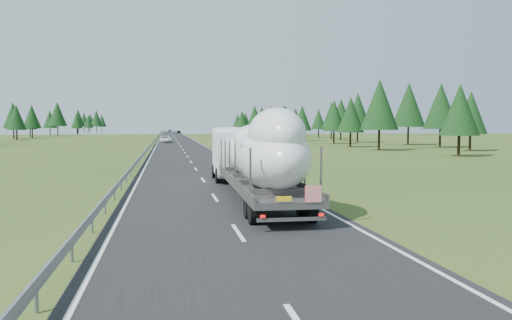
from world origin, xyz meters
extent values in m
plane|color=#334717|center=(0.00, 0.00, 0.00)|extent=(400.00, 400.00, 0.00)
cube|color=black|center=(0.00, 100.00, 0.01)|extent=(10.00, 400.00, 0.02)
cube|color=slate|center=(-5.30, 100.00, 0.60)|extent=(0.08, 400.00, 0.32)
cylinder|color=slate|center=(-5.30, 0.00, 0.30)|extent=(0.10, 0.10, 0.60)
cube|color=silver|center=(6.50, 30.00, 0.50)|extent=(0.12, 0.07, 1.00)
cube|color=black|center=(6.50, 30.00, 0.82)|extent=(0.13, 0.08, 0.12)
cube|color=silver|center=(6.50, 80.00, 0.50)|extent=(0.12, 0.07, 1.00)
cube|color=black|center=(6.50, 80.00, 0.82)|extent=(0.13, 0.08, 0.12)
cube|color=silver|center=(6.50, 130.00, 0.50)|extent=(0.12, 0.07, 1.00)
cube|color=black|center=(6.50, 130.00, 0.82)|extent=(0.13, 0.08, 0.12)
cube|color=silver|center=(6.50, 180.00, 0.50)|extent=(0.12, 0.07, 1.00)
cube|color=black|center=(6.50, 180.00, 0.82)|extent=(0.13, 0.08, 0.12)
cube|color=silver|center=(6.50, 230.00, 0.50)|extent=(0.12, 0.07, 1.00)
cube|color=black|center=(6.50, 230.00, 0.82)|extent=(0.13, 0.08, 0.12)
cube|color=silver|center=(6.50, 280.00, 0.50)|extent=(0.12, 0.07, 1.00)
cube|color=black|center=(6.50, 280.00, 0.82)|extent=(0.13, 0.08, 0.12)
cube|color=silver|center=(6.50, 330.00, 0.50)|extent=(0.12, 0.07, 1.00)
cube|color=black|center=(6.50, 330.00, 0.82)|extent=(0.13, 0.08, 0.12)
cylinder|color=slate|center=(7.20, 80.00, 1.00)|extent=(0.08, 0.08, 2.00)
cube|color=silver|center=(7.20, 80.00, 2.00)|extent=(0.05, 0.90, 1.20)
cylinder|color=black|center=(43.49, 42.85, 1.57)|extent=(0.36, 0.36, 3.13)
cone|color=black|center=(43.49, 42.85, 5.92)|extent=(4.87, 4.87, 6.52)
cylinder|color=black|center=(45.25, 54.43, 1.95)|extent=(0.36, 0.36, 3.89)
cone|color=black|center=(45.25, 54.43, 7.35)|extent=(6.06, 6.06, 8.11)
cylinder|color=black|center=(45.27, 66.38, 2.13)|extent=(0.36, 0.36, 4.25)
cone|color=black|center=(45.27, 66.38, 8.03)|extent=(6.62, 6.62, 8.86)
cylinder|color=black|center=(40.90, 82.43, 1.94)|extent=(0.36, 0.36, 3.89)
cone|color=black|center=(40.90, 82.43, 7.34)|extent=(6.04, 6.04, 8.09)
cylinder|color=black|center=(42.52, 98.20, 1.87)|extent=(0.36, 0.36, 3.74)
cone|color=black|center=(42.52, 98.20, 7.07)|extent=(5.82, 5.82, 7.79)
cylinder|color=black|center=(44.75, 112.53, 1.82)|extent=(0.36, 0.36, 3.63)
cone|color=black|center=(44.75, 112.53, 6.86)|extent=(5.65, 5.65, 7.57)
cylinder|color=black|center=(45.25, 126.53, 1.56)|extent=(0.36, 0.36, 3.11)
cone|color=black|center=(45.25, 126.53, 5.88)|extent=(4.84, 4.84, 6.48)
cylinder|color=black|center=(40.26, 136.49, 1.67)|extent=(0.36, 0.36, 3.34)
cone|color=black|center=(40.26, 136.49, 6.32)|extent=(5.20, 5.20, 6.97)
cylinder|color=black|center=(44.10, 150.18, 1.44)|extent=(0.36, 0.36, 2.89)
cone|color=black|center=(44.10, 150.18, 5.45)|extent=(4.49, 4.49, 6.01)
cylinder|color=black|center=(43.41, 164.05, 1.99)|extent=(0.36, 0.36, 3.98)
cone|color=black|center=(43.41, 164.05, 7.52)|extent=(6.19, 6.19, 8.30)
cylinder|color=black|center=(41.91, 182.99, 2.14)|extent=(0.36, 0.36, 4.28)
cone|color=black|center=(41.91, 182.99, 8.08)|extent=(6.65, 6.65, 8.91)
cylinder|color=black|center=(40.05, 195.92, 2.13)|extent=(0.36, 0.36, 4.26)
cone|color=black|center=(40.05, 195.92, 8.05)|extent=(6.63, 6.63, 8.88)
cylinder|color=black|center=(43.90, 209.07, 1.64)|extent=(0.36, 0.36, 3.29)
cone|color=black|center=(43.90, 209.07, 6.21)|extent=(5.11, 5.11, 6.85)
cylinder|color=black|center=(45.26, 221.61, 1.66)|extent=(0.36, 0.36, 3.33)
cone|color=black|center=(45.26, 221.61, 6.29)|extent=(5.18, 5.18, 6.94)
cylinder|color=black|center=(44.48, 237.87, 1.62)|extent=(0.36, 0.36, 3.25)
cone|color=black|center=(44.48, 237.87, 6.13)|extent=(5.05, 5.05, 6.76)
cylinder|color=black|center=(40.43, 248.37, 1.80)|extent=(0.36, 0.36, 3.59)
cone|color=black|center=(40.43, 248.37, 6.79)|extent=(5.59, 5.59, 7.49)
cylinder|color=black|center=(43.10, 263.05, 1.90)|extent=(0.36, 0.36, 3.79)
cone|color=black|center=(43.10, 263.05, 7.16)|extent=(5.90, 5.90, 7.90)
cylinder|color=black|center=(40.58, 278.62, 1.85)|extent=(0.36, 0.36, 3.70)
cone|color=black|center=(40.58, 278.62, 7.00)|extent=(5.76, 5.76, 7.72)
cylinder|color=black|center=(48.88, 290.86, 1.48)|extent=(0.36, 0.36, 2.96)
cone|color=black|center=(48.88, 290.86, 5.58)|extent=(4.60, 4.60, 6.16)
cylinder|color=black|center=(33.99, 30.81, 1.57)|extent=(0.36, 0.36, 3.14)
cone|color=black|center=(33.99, 30.81, 5.94)|extent=(4.89, 4.89, 6.55)
cylinder|color=black|center=(30.35, 46.85, 1.91)|extent=(0.36, 0.36, 3.82)
cone|color=black|center=(30.35, 46.85, 7.21)|extent=(5.94, 5.94, 7.95)
cylinder|color=black|center=(30.20, 58.89, 1.55)|extent=(0.36, 0.36, 3.11)
cone|color=black|center=(30.20, 58.89, 5.87)|extent=(4.83, 4.83, 6.48)
cylinder|color=black|center=(32.48, 74.59, 1.59)|extent=(0.36, 0.36, 3.19)
cone|color=black|center=(32.48, 74.59, 6.02)|extent=(4.96, 4.96, 6.64)
cylinder|color=black|center=(30.85, 94.07, 1.54)|extent=(0.36, 0.36, 3.08)
cone|color=black|center=(30.85, 94.07, 5.81)|extent=(4.78, 4.78, 6.41)
cylinder|color=black|center=(29.17, 106.72, 1.61)|extent=(0.36, 0.36, 3.21)
cone|color=black|center=(29.17, 106.72, 6.07)|extent=(5.00, 5.00, 6.69)
cylinder|color=black|center=(33.28, 124.25, 1.66)|extent=(0.36, 0.36, 3.33)
cone|color=black|center=(33.28, 124.25, 6.28)|extent=(5.17, 5.17, 6.93)
cylinder|color=black|center=(33.71, 141.73, 1.73)|extent=(0.36, 0.36, 3.47)
cone|color=black|center=(33.71, 141.73, 6.55)|extent=(5.40, 5.40, 7.23)
cylinder|color=black|center=(29.52, 154.74, 1.92)|extent=(0.36, 0.36, 3.84)
cone|color=black|center=(29.52, 154.74, 7.26)|extent=(5.98, 5.98, 8.01)
cylinder|color=black|center=(32.90, 171.66, 1.49)|extent=(0.36, 0.36, 2.98)
cone|color=black|center=(32.90, 171.66, 5.63)|extent=(4.64, 4.64, 6.21)
cylinder|color=black|center=(29.47, 186.03, 1.77)|extent=(0.36, 0.36, 3.53)
cone|color=black|center=(29.47, 186.03, 6.68)|extent=(5.50, 5.50, 7.36)
cylinder|color=black|center=(-41.16, 112.53, 1.60)|extent=(0.36, 0.36, 3.20)
cone|color=black|center=(-41.16, 112.53, 6.05)|extent=(4.98, 4.98, 6.67)
cylinder|color=black|center=(-45.86, 126.53, 1.81)|extent=(0.36, 0.36, 3.62)
cone|color=black|center=(-45.86, 126.53, 6.83)|extent=(5.63, 5.63, 7.54)
cylinder|color=black|center=(-43.31, 136.49, 1.75)|extent=(0.36, 0.36, 3.50)
cone|color=black|center=(-43.31, 136.49, 6.62)|extent=(5.45, 5.45, 7.30)
cylinder|color=black|center=(-47.38, 150.18, 1.50)|extent=(0.36, 0.36, 3.00)
cone|color=black|center=(-47.38, 150.18, 5.67)|extent=(4.67, 4.67, 6.25)
cylinder|color=black|center=(-41.47, 164.05, 2.14)|extent=(0.36, 0.36, 4.27)
cone|color=black|center=(-41.47, 164.05, 8.07)|extent=(6.65, 6.65, 8.90)
cylinder|color=black|center=(-48.23, 182.99, 1.69)|extent=(0.36, 0.36, 3.38)
cone|color=black|center=(-48.23, 182.99, 6.38)|extent=(5.25, 5.25, 7.03)
cylinder|color=black|center=(-40.14, 195.92, 1.54)|extent=(0.36, 0.36, 3.07)
cone|color=black|center=(-40.14, 195.92, 5.81)|extent=(4.78, 4.78, 6.41)
cylinder|color=black|center=(-42.19, 209.07, 1.48)|extent=(0.36, 0.36, 2.95)
cone|color=black|center=(-42.19, 209.07, 5.58)|extent=(4.59, 4.59, 6.15)
cylinder|color=black|center=(-43.91, 221.61, 1.99)|extent=(0.36, 0.36, 3.97)
cone|color=black|center=(-43.91, 221.61, 7.50)|extent=(6.18, 6.18, 8.27)
cylinder|color=black|center=(-41.70, 237.87, 1.56)|extent=(0.36, 0.36, 3.12)
cone|color=black|center=(-41.70, 237.87, 5.89)|extent=(4.85, 4.85, 6.49)
cylinder|color=black|center=(-39.10, 248.37, 2.04)|extent=(0.36, 0.36, 4.08)
cone|color=black|center=(-39.10, 248.37, 7.71)|extent=(6.35, 6.35, 8.51)
cylinder|color=black|center=(-47.71, 263.05, 1.87)|extent=(0.36, 0.36, 3.74)
cone|color=black|center=(-47.71, 263.05, 7.07)|extent=(5.82, 5.82, 7.79)
cylinder|color=black|center=(-40.09, 278.62, 1.75)|extent=(0.36, 0.36, 3.51)
cone|color=black|center=(-40.09, 278.62, 6.63)|extent=(5.46, 5.46, 7.31)
cylinder|color=black|center=(-48.33, 290.86, 1.90)|extent=(0.36, 0.36, 3.80)
cone|color=black|center=(-48.33, 290.86, 7.17)|extent=(5.90, 5.90, 7.91)
cube|color=white|center=(2.13, 8.17, 2.00)|extent=(2.74, 5.32, 2.95)
cube|color=black|center=(2.13, 10.85, 2.53)|extent=(2.43, 0.13, 1.48)
cube|color=white|center=(2.13, 10.48, 3.64)|extent=(2.66, 1.32, 0.32)
cube|color=#5F5C59|center=(2.13, 7.11, 0.58)|extent=(2.70, 3.21, 0.26)
cylinder|color=black|center=(0.92, 10.06, 0.53)|extent=(0.39, 1.06, 1.05)
cylinder|color=black|center=(3.34, 10.06, 0.53)|extent=(0.39, 1.06, 1.05)
cylinder|color=black|center=(0.92, 6.69, 0.53)|extent=(0.39, 1.06, 1.05)
cylinder|color=black|center=(3.34, 6.69, 0.53)|extent=(0.39, 1.06, 1.05)
cube|color=#5F5C59|center=(2.13, -1.85, 0.97)|extent=(3.13, 14.81, 0.27)
cube|color=#5F5C59|center=(0.73, -1.85, 1.23)|extent=(0.35, 14.76, 0.25)
cube|color=#5F5C59|center=(3.53, -1.85, 1.23)|extent=(0.35, 14.76, 0.25)
cube|color=#5F5C59|center=(0.73, -8.18, 2.11)|extent=(0.08, 0.08, 2.00)
cube|color=#5F5C59|center=(3.53, -8.18, 2.11)|extent=(0.08, 0.08, 2.00)
cube|color=#5F5C59|center=(0.73, -5.65, 2.11)|extent=(0.08, 0.08, 2.00)
cube|color=#5F5C59|center=(3.53, -5.65, 2.11)|extent=(0.08, 0.08, 2.00)
cube|color=#5F5C59|center=(0.73, -3.12, 2.11)|extent=(0.08, 0.08, 2.00)
cube|color=#5F5C59|center=(3.53, -3.12, 2.11)|extent=(0.08, 0.08, 2.00)
cube|color=#5F5C59|center=(0.73, -0.59, 2.11)|extent=(0.08, 0.08, 2.00)
cube|color=#5F5C59|center=(3.53, -0.59, 2.11)|extent=(0.08, 0.08, 2.00)
cube|color=#5F5C59|center=(0.73, 1.94, 2.11)|extent=(0.08, 0.08, 2.00)
cube|color=#5F5C59|center=(3.53, 1.94, 2.11)|extent=(0.08, 0.08, 2.00)
cube|color=#5F5C59|center=(0.73, 4.48, 2.11)|extent=(0.08, 0.08, 2.00)
cube|color=#5F5C59|center=(3.53, 4.48, 2.11)|extent=(0.08, 0.08, 2.00)
cylinder|color=black|center=(0.97, -7.54, 0.53)|extent=(0.44, 1.06, 1.05)
cylinder|color=black|center=(3.29, -7.54, 0.53)|extent=(0.44, 1.06, 1.05)
cylinder|color=black|center=(0.97, -6.28, 0.53)|extent=(0.44, 1.06, 1.05)
cylinder|color=black|center=(3.29, -6.28, 0.53)|extent=(0.44, 1.06, 1.05)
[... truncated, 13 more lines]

